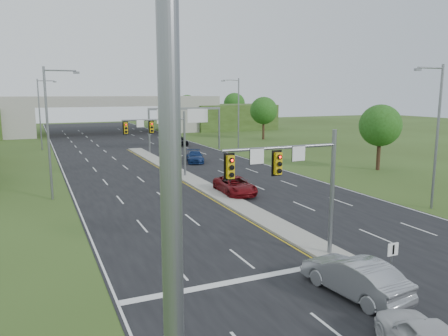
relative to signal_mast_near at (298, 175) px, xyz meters
name	(u,v)px	position (x,y,z in m)	size (l,w,h in m)	color
ground	(329,255)	(2.26, 0.07, -4.73)	(240.00, 240.00, 0.00)	#314518
road	(160,163)	(2.26, 35.07, -4.72)	(24.00, 160.00, 0.02)	black
median	(191,179)	(2.26, 23.07, -4.63)	(2.00, 54.00, 0.16)	gray
median_nose	(382,282)	(2.26, -3.93, -4.63)	(2.00, 2.00, 0.16)	gray
lane_markings	(169,171)	(1.66, 28.99, -4.70)	(23.72, 160.00, 0.01)	gold
signal_mast_near	(298,175)	(0.00, 0.00, 0.00)	(6.62, 0.60, 7.00)	slate
signal_mast_far	(164,134)	(0.00, 25.00, 0.00)	(6.62, 0.60, 7.00)	slate
keep_right_sign	(392,257)	(2.26, -4.45, -3.21)	(0.60, 0.13, 2.20)	slate
sign_gantry	(184,117)	(8.95, 44.99, 0.51)	(11.58, 0.44, 6.67)	slate
overpass	(105,117)	(2.26, 80.07, -1.17)	(80.00, 14.00, 8.10)	gray
lightpole_l_mid	(50,127)	(-11.03, 20.07, 1.38)	(2.85, 0.25, 11.00)	slate
lightpole_l_far	(41,111)	(-11.03, 55.07, 1.38)	(2.85, 0.25, 11.00)	slate
lightpole_r_near	(436,130)	(15.56, 5.07, 1.38)	(2.85, 0.25, 11.00)	slate
lightpole_r_far	(237,112)	(15.56, 40.07, 1.38)	(2.85, 0.25, 11.00)	slate
tree_r_near	(380,126)	(24.26, 20.07, 0.45)	(4.80, 4.80, 7.60)	#382316
tree_r_mid	(264,111)	(28.26, 55.07, 0.78)	(5.20, 5.20, 8.12)	#382316
tree_back_c	(187,105)	(26.26, 94.07, 0.78)	(5.60, 5.60, 8.32)	#382316
tree_back_d	(234,104)	(40.26, 94.07, 1.11)	(6.00, 6.00, 8.85)	#382316
car_silver	(354,276)	(0.28, -4.28, -3.85)	(1.81, 5.20, 1.71)	gray
car_far_a	(235,185)	(3.76, 15.63, -3.94)	(2.55, 5.53, 1.54)	#640A0E
car_far_b	(195,157)	(6.61, 33.94, -3.97)	(2.06, 5.06, 1.47)	#0D2151
car_far_c	(179,140)	(10.34, 52.30, -3.88)	(1.95, 4.84, 1.65)	black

